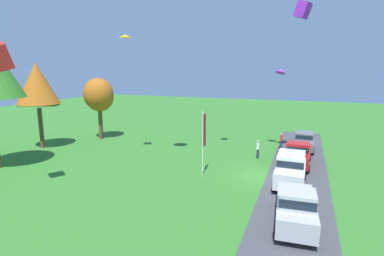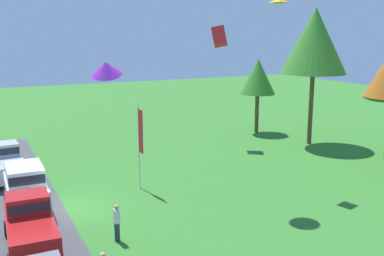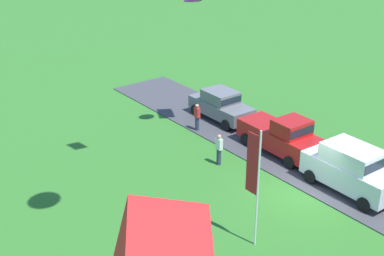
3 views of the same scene
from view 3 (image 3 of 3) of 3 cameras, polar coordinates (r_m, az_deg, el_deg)
ground_plane at (r=25.99m, az=11.57°, el=-6.83°), size 120.00×120.00×0.00m
pavement_strip at (r=27.61m, az=14.84°, el=-5.15°), size 36.00×4.40×0.06m
car_suv_by_flagpole at (r=26.08m, az=16.60°, el=-4.03°), size 4.63×2.10×2.28m
car_pickup_far_end at (r=29.01m, az=9.65°, el=-0.78°), size 5.06×2.18×2.14m
car_sedan_near_entrance at (r=32.98m, az=3.11°, el=2.55°), size 4.41×1.97×1.84m
person_on_lawn at (r=31.46m, az=0.55°, el=1.16°), size 0.36×0.24×1.71m
person_beside_suv at (r=27.64m, az=2.89°, el=-2.28°), size 0.36×0.24×1.71m
flag_banner at (r=20.74m, az=6.66°, el=-4.75°), size 0.71×0.08×5.06m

